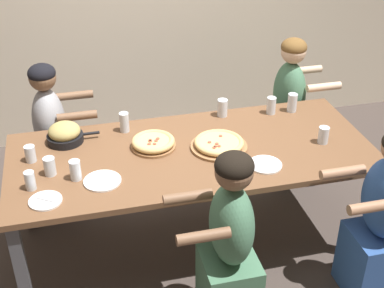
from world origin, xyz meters
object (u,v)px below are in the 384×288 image
(pizza_board_main, at_px, (219,144))
(drinking_glass_f, at_px, (323,136))
(drinking_glass_a, at_px, (50,167))
(diner_far_right, at_px, (288,113))
(drinking_glass_g, at_px, (222,109))
(drinking_glass_i, at_px, (75,171))
(empty_plate_a, at_px, (45,201))
(diner_near_center, at_px, (230,248))
(drinking_glass_h, at_px, (30,155))
(pizza_board_second, at_px, (153,143))
(drinking_glass_e, at_px, (124,122))
(empty_plate_c, at_px, (102,181))
(empty_plate_b, at_px, (265,165))
(skillet_bowl, at_px, (65,134))
(drinking_glass_d, at_px, (30,181))
(diner_far_left, at_px, (53,142))
(diner_near_right, at_px, (379,225))
(drinking_glass_b, at_px, (292,103))
(drinking_glass_c, at_px, (271,106))

(pizza_board_main, relative_size, drinking_glass_f, 3.24)
(drinking_glass_a, xyz_separation_m, diner_far_right, (1.90, 0.79, -0.27))
(drinking_glass_g, height_order, drinking_glass_i, drinking_glass_g)
(empty_plate_a, bearing_deg, diner_near_center, -21.67)
(drinking_glass_f, height_order, drinking_glass_h, drinking_glass_f)
(pizza_board_second, xyz_separation_m, diner_near_center, (0.28, -0.83, -0.25))
(pizza_board_main, height_order, drinking_glass_e, drinking_glass_e)
(empty_plate_c, distance_m, drinking_glass_f, 1.49)
(empty_plate_b, relative_size, drinking_glass_h, 1.96)
(pizza_board_second, height_order, empty_plate_c, pizza_board_second)
(drinking_glass_h, distance_m, diner_far_right, 2.12)
(diner_far_right, bearing_deg, drinking_glass_a, -67.45)
(skillet_bowl, xyz_separation_m, drinking_glass_e, (0.41, 0.05, 0.01))
(drinking_glass_d, relative_size, diner_far_right, 0.10)
(drinking_glass_h, height_order, diner_far_left, diner_far_left)
(skillet_bowl, distance_m, drinking_glass_a, 0.39)
(drinking_glass_i, bearing_deg, diner_near_right, -18.32)
(pizza_board_second, xyz_separation_m, empty_plate_b, (0.64, -0.39, -0.03))
(drinking_glass_b, distance_m, drinking_glass_h, 1.89)
(drinking_glass_c, bearing_deg, drinking_glass_d, -161.85)
(pizza_board_second, height_order, empty_plate_a, pizza_board_second)
(empty_plate_b, bearing_deg, diner_near_right, -37.30)
(pizza_board_main, bearing_deg, drinking_glass_c, 36.64)
(skillet_bowl, xyz_separation_m, empty_plate_b, (1.20, -0.60, -0.05))
(empty_plate_a, distance_m, drinking_glass_i, 0.27)
(pizza_board_second, relative_size, empty_plate_c, 1.32)
(skillet_bowl, bearing_deg, pizza_board_second, -20.62)
(empty_plate_a, xyz_separation_m, drinking_glass_e, (0.55, 0.70, 0.06))
(drinking_glass_c, xyz_separation_m, drinking_glass_d, (-1.71, -0.56, -0.01))
(empty_plate_c, xyz_separation_m, drinking_glass_b, (1.46, 0.58, 0.06))
(skillet_bowl, xyz_separation_m, drinking_glass_a, (-0.11, -0.38, -0.01))
(empty_plate_a, distance_m, empty_plate_b, 1.34)
(drinking_glass_d, bearing_deg, drinking_glass_b, 16.56)
(drinking_glass_d, height_order, diner_near_center, diner_near_center)
(drinking_glass_a, bearing_deg, diner_far_left, 90.12)
(drinking_glass_h, bearing_deg, empty_plate_a, -79.85)
(pizza_board_second, relative_size, diner_far_right, 0.25)
(drinking_glass_b, distance_m, diner_far_left, 1.82)
(drinking_glass_h, bearing_deg, diner_far_left, 79.21)
(drinking_glass_d, height_order, drinking_glass_i, drinking_glass_i)
(drinking_glass_d, relative_size, drinking_glass_f, 1.01)
(empty_plate_a, height_order, drinking_glass_g, drinking_glass_g)
(drinking_glass_g, relative_size, drinking_glass_h, 1.19)
(drinking_glass_c, bearing_deg, pizza_board_second, -163.96)
(empty_plate_b, relative_size, drinking_glass_a, 1.82)
(drinking_glass_i, bearing_deg, pizza_board_second, 26.11)
(drinking_glass_f, bearing_deg, empty_plate_a, -172.89)
(drinking_glass_a, relative_size, drinking_glass_e, 0.83)
(diner_far_right, relative_size, diner_near_right, 1.02)
(diner_near_center, bearing_deg, drinking_glass_d, 63.12)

